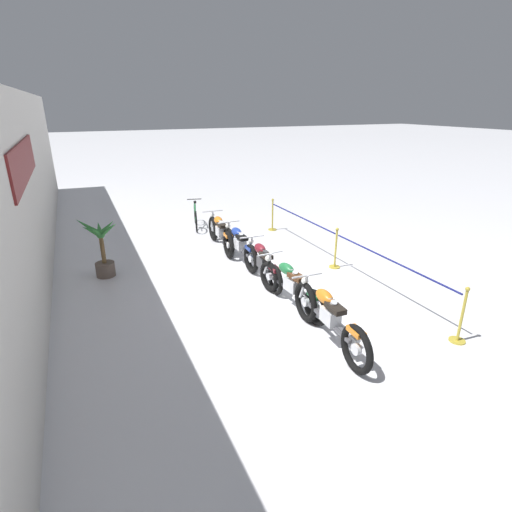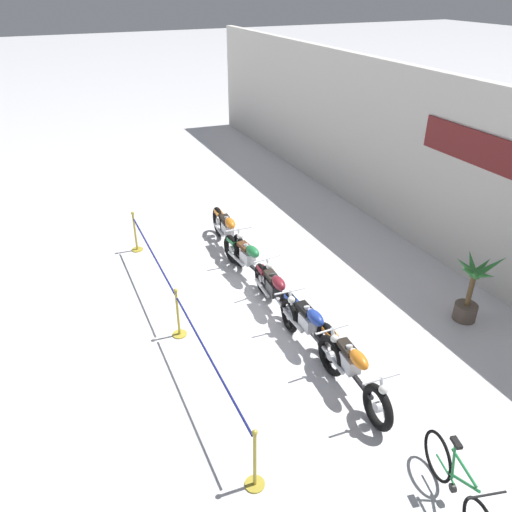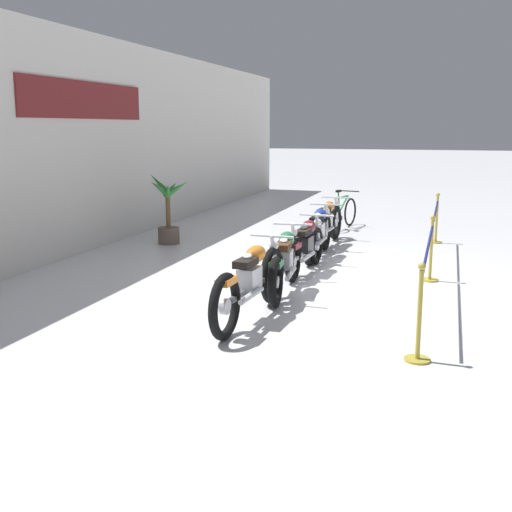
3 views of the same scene
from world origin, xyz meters
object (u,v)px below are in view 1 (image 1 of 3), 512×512
motorcycle_maroon_2 (263,263)px  bicycle (196,217)px  motorcycle_orange_0 (328,318)px  motorcycle_orange_4 (220,233)px  potted_palm_left_of_row (102,247)px  motorcycle_green_1 (291,286)px  motorcycle_blue_3 (239,246)px  stanchion_far_left (372,260)px  stanchion_mid_left (335,254)px  stanchion_mid_right (272,219)px

motorcycle_maroon_2 → bicycle: 4.89m
motorcycle_orange_0 → motorcycle_maroon_2: 2.81m
motorcycle_orange_4 → potted_palm_left_of_row: (-0.71, 3.21, 0.28)m
motorcycle_green_1 → motorcycle_blue_3: size_ratio=1.06×
stanchion_far_left → bicycle: bearing=19.6°
motorcycle_blue_3 → bicycle: size_ratio=1.33×
stanchion_far_left → stanchion_mid_left: (1.36, 0.00, -0.34)m
motorcycle_orange_4 → stanchion_far_left: bearing=-151.1°
motorcycle_green_1 → potted_palm_left_of_row: bearing=46.2°
motorcycle_orange_0 → motorcycle_blue_3: 4.13m
motorcycle_blue_3 → stanchion_mid_left: stanchion_mid_left is taller
bicycle → stanchion_mid_right: bearing=-121.0°
stanchion_far_left → stanchion_mid_left: bearing=0.0°
motorcycle_maroon_2 → stanchion_mid_left: stanchion_mid_left is taller
motorcycle_green_1 → stanchion_mid_right: stanchion_mid_right is taller
motorcycle_orange_0 → bicycle: 7.69m
motorcycle_green_1 → stanchion_mid_right: bearing=-22.5°
motorcycle_blue_3 → bicycle: bearing=2.2°
stanchion_far_left → stanchion_mid_right: 4.92m
motorcycle_orange_0 → motorcycle_orange_4: size_ratio=1.05×
stanchion_mid_right → motorcycle_orange_0: bearing=161.6°
motorcycle_orange_4 → stanchion_mid_left: (-2.56, -2.16, -0.10)m
bicycle → stanchion_mid_left: (-4.88, -2.22, -0.02)m
motorcycle_green_1 → motorcycle_maroon_2: motorcycle_green_1 is taller
motorcycle_green_1 → stanchion_mid_right: size_ratio=2.23×
motorcycle_blue_3 → stanchion_mid_right: size_ratio=2.11×
motorcycle_orange_0 → stanchion_mid_left: (2.81, -2.11, -0.13)m
stanchion_mid_left → stanchion_mid_right: (3.55, 0.00, 0.00)m
motorcycle_maroon_2 → stanchion_mid_left: (-0.00, -2.03, -0.10)m
bicycle → motorcycle_maroon_2: bearing=-177.7°
potted_palm_left_of_row → stanchion_mid_right: size_ratio=1.43×
motorcycle_blue_3 → motorcycle_orange_4: motorcycle_orange_4 is taller
motorcycle_green_1 → motorcycle_orange_4: size_ratio=1.00×
motorcycle_orange_0 → potted_palm_left_of_row: 5.69m
stanchion_far_left → motorcycle_maroon_2: bearing=56.2°
motorcycle_green_1 → stanchion_mid_right: 5.32m
stanchion_mid_left → stanchion_mid_right: size_ratio=1.00×
potted_palm_left_of_row → motorcycle_blue_3: bearing=-99.0°
motorcycle_maroon_2 → stanchion_mid_right: stanchion_mid_right is taller
motorcycle_orange_4 → stanchion_mid_right: 2.38m
stanchion_mid_right → potted_palm_left_of_row: bearing=107.6°
motorcycle_green_1 → stanchion_far_left: bearing=-89.9°
stanchion_far_left → stanchion_mid_right: same height
motorcycle_green_1 → stanchion_mid_left: bearing=-56.3°
motorcycle_green_1 → potted_palm_left_of_row: size_ratio=1.56×
motorcycle_blue_3 → motorcycle_orange_4: bearing=3.8°
motorcycle_orange_0 → motorcycle_green_1: bearing=-2.9°
motorcycle_orange_0 → motorcycle_blue_3: size_ratio=1.11×
potted_palm_left_of_row → stanchion_mid_left: size_ratio=1.43×
motorcycle_green_1 → stanchion_mid_left: 2.45m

